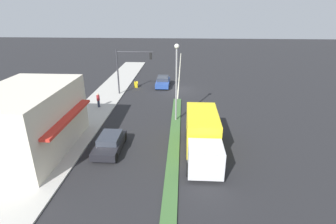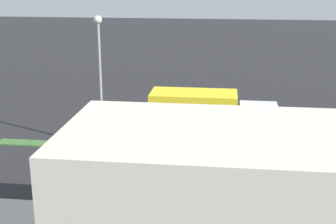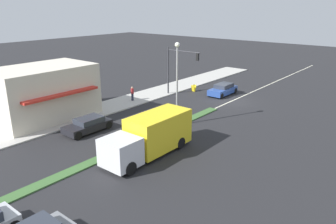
# 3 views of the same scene
# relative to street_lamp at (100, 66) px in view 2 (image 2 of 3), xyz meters

# --- Properties ---
(ground_plane) EXTENTS (160.00, 160.00, 0.00)m
(ground_plane) POSITION_rel_street_lamp_xyz_m (0.00, 7.67, -4.78)
(ground_plane) COLOR #232326
(building_corner_store) EXTENTS (6.42, 9.21, 4.92)m
(building_corner_store) POSITION_rel_street_lamp_xyz_m (10.99, 6.47, -2.19)
(building_corner_store) COLOR beige
(building_corner_store) RESTS_ON sidewalk_right
(street_lamp) EXTENTS (0.44, 0.44, 7.37)m
(street_lamp) POSITION_rel_street_lamp_xyz_m (0.00, 0.00, 0.00)
(street_lamp) COLOR gray
(street_lamp) RESTS_ON median_strip
(delivery_truck) EXTENTS (2.44, 7.50, 2.87)m
(delivery_truck) POSITION_rel_street_lamp_xyz_m (-2.20, 5.93, -3.31)
(delivery_truck) COLOR silver
(delivery_truck) RESTS_ON ground
(sedan_dark) EXTENTS (1.87, 4.13, 1.25)m
(sedan_dark) POSITION_rel_street_lamp_xyz_m (5.00, 6.05, -4.16)
(sedan_dark) COLOR black
(sedan_dark) RESTS_ON ground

